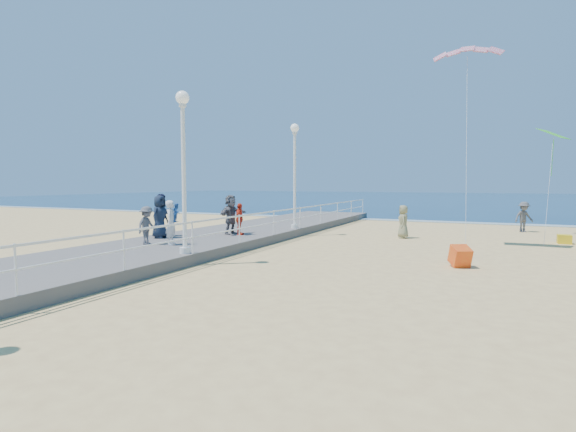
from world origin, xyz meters
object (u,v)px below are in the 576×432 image
at_px(lamp_post_mid, 183,155).
at_px(box_kite, 460,258).
at_px(spectator_4, 160,217).
at_px(beach_walker_a, 524,217).
at_px(beach_walker_c, 403,222).
at_px(spectator_3, 240,219).
at_px(spectator_7, 163,215).
at_px(lamp_post_far, 295,164).
at_px(spectator_2, 147,225).
at_px(toddler_held, 177,213).
at_px(spectator_5, 231,214).
at_px(woman_holding_toddler, 171,223).
at_px(beach_chair_right, 564,239).

height_order(lamp_post_mid, box_kite, lamp_post_mid).
bearing_deg(box_kite, spectator_4, 154.07).
height_order(beach_walker_a, beach_walker_c, beach_walker_a).
relative_size(spectator_3, spectator_7, 0.77).
bearing_deg(lamp_post_far, spectator_7, -124.92).
height_order(spectator_2, box_kite, spectator_2).
bearing_deg(beach_walker_a, spectator_7, -174.98).
bearing_deg(toddler_held, box_kite, -99.65).
height_order(spectator_3, spectator_7, spectator_7).
distance_m(spectator_5, box_kite, 10.17).
distance_m(woman_holding_toddler, beach_walker_c, 11.36).
bearing_deg(spectator_7, spectator_4, -137.27).
bearing_deg(spectator_4, lamp_post_mid, -130.61).
relative_size(spectator_7, beach_walker_a, 1.10).
xyz_separation_m(spectator_7, box_kite, (12.21, -0.01, -1.03)).
bearing_deg(lamp_post_far, beach_walker_c, 14.92).
bearing_deg(beach_walker_c, lamp_post_far, -90.12).
bearing_deg(beach_walker_c, toddler_held, -52.90).
bearing_deg(box_kite, beach_walker_a, 50.33).
xyz_separation_m(woman_holding_toddler, spectator_5, (0.16, 3.95, 0.06)).
relative_size(spectator_5, box_kite, 3.00).
distance_m(lamp_post_mid, lamp_post_far, 9.00).
xyz_separation_m(lamp_post_mid, lamp_post_far, (0.00, 9.00, 0.00)).
distance_m(beach_walker_a, box_kite, 12.78).
height_order(toddler_held, spectator_7, spectator_7).
height_order(beach_walker_c, beach_chair_right, beach_walker_c).
bearing_deg(beach_walker_a, box_kite, -136.56).
bearing_deg(beach_chair_right, woman_holding_toddler, -144.43).
bearing_deg(toddler_held, spectator_7, 30.49).
relative_size(lamp_post_far, spectator_4, 2.94).
distance_m(lamp_post_far, beach_walker_c, 6.12).
bearing_deg(beach_walker_c, spectator_5, -68.85).
relative_size(beach_walker_a, beach_chair_right, 3.07).
height_order(lamp_post_far, beach_chair_right, lamp_post_far).
xyz_separation_m(toddler_held, beach_walker_a, (12.40, 14.37, -0.76)).
bearing_deg(spectator_4, spectator_2, -154.55).
height_order(woman_holding_toddler, toddler_held, woman_holding_toddler).
height_order(lamp_post_mid, spectator_5, lamp_post_mid).
relative_size(spectator_4, box_kite, 3.01).
xyz_separation_m(spectator_2, beach_walker_c, (7.89, 9.26, -0.31)).
height_order(spectator_3, spectator_4, spectator_4).
xyz_separation_m(spectator_2, beach_chair_right, (14.87, 10.30, -0.93)).
relative_size(spectator_5, beach_chair_right, 3.27).
bearing_deg(spectator_3, woman_holding_toddler, 155.34).
bearing_deg(spectator_3, beach_chair_right, -79.67).
xyz_separation_m(spectator_7, beach_chair_right, (16.08, 7.97, -1.13)).
bearing_deg(spectator_3, beach_walker_a, -62.51).
bearing_deg(lamp_post_far, box_kite, -33.62).
bearing_deg(beach_walker_c, woman_holding_toddler, -53.03).
xyz_separation_m(lamp_post_far, beach_walker_c, (5.24, 1.40, -2.84)).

